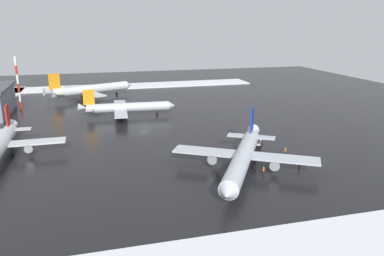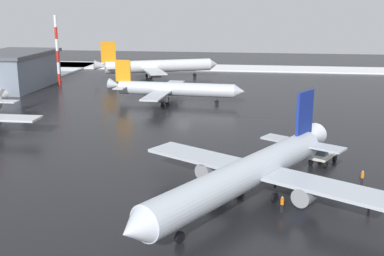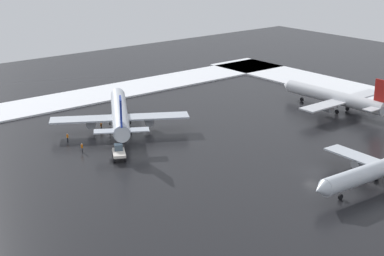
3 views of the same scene
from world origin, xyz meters
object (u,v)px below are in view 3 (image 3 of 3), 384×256
object	(u,v)px
airplane_far_rear	(336,97)
ground_crew_near_tug	(67,137)
ground_crew_by_nose_gear	(101,126)
ground_crew_mid_apron	(82,147)
airplane_parked_starboard	(120,114)
airplane_foreground_jet	(381,169)
pushback_tug	(119,152)

from	to	relation	value
airplane_far_rear	ground_crew_near_tug	xyz separation A→B (m)	(19.29, 58.29, -2.13)
ground_crew_by_nose_gear	ground_crew_mid_apron	bearing A→B (deg)	97.21
airplane_parked_starboard	ground_crew_by_nose_gear	distance (m)	4.60
ground_crew_near_tug	ground_crew_mid_apron	bearing A→B (deg)	84.12
airplane_parked_starboard	airplane_foreground_jet	xyz separation A→B (m)	(-50.99, -17.11, -0.47)
airplane_parked_starboard	ground_crew_near_tug	distance (m)	12.53
airplane_far_rear	airplane_foreground_jet	distance (m)	42.66
pushback_tug	ground_crew_by_nose_gear	distance (m)	17.05
airplane_foreground_jet	airplane_far_rear	bearing A→B (deg)	-129.42
airplane_parked_starboard	airplane_foreground_jet	distance (m)	53.79
airplane_far_rear	ground_crew_near_tug	size ratio (longest dim) A/B	18.41
airplane_far_rear	airplane_parked_starboard	bearing A→B (deg)	66.41
airplane_foreground_jet	pushback_tug	xyz separation A→B (m)	(36.68, 26.40, -1.60)
airplane_foreground_jet	ground_crew_by_nose_gear	bearing A→B (deg)	-65.42
airplane_far_rear	ground_crew_by_nose_gear	world-z (taller)	airplane_far_rear
airplane_parked_starboard	ground_crew_near_tug	world-z (taller)	airplane_parked_starboard
airplane_far_rear	pushback_tug	bearing A→B (deg)	84.03
pushback_tug	ground_crew_mid_apron	xyz separation A→B (m)	(7.08, 3.63, -0.31)
airplane_foreground_jet	ground_crew_near_tug	world-z (taller)	airplane_foreground_jet
airplane_foreground_jet	pushback_tug	distance (m)	45.22
airplane_parked_starboard	ground_crew_near_tug	xyz separation A→B (m)	(-0.31, 12.29, -2.38)
airplane_far_rear	ground_crew_mid_apron	world-z (taller)	airplane_far_rear
airplane_foreground_jet	ground_crew_mid_apron	size ratio (longest dim) A/B	17.17
airplane_foreground_jet	airplane_parked_starboard	bearing A→B (deg)	-68.25
pushback_tug	ground_crew_mid_apron	bearing A→B (deg)	54.99
airplane_parked_starboard	ground_crew_by_nose_gear	size ratio (longest dim) A/B	18.00
airplane_parked_starboard	pushback_tug	world-z (taller)	airplane_parked_starboard
ground_crew_by_nose_gear	ground_crew_near_tug	xyz separation A→B (m)	(-2.04, 8.76, 0.00)
ground_crew_by_nose_gear	airplane_parked_starboard	bearing A→B (deg)	-152.58
pushback_tug	airplane_far_rear	bearing A→B (deg)	-67.59
ground_crew_mid_apron	airplane_foreground_jet	bearing A→B (deg)	156.69
airplane_parked_starboard	ground_crew_mid_apron	bearing A→B (deg)	149.81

